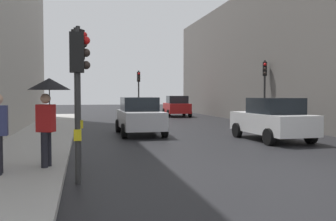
% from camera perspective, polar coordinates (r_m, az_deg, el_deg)
% --- Properties ---
extents(ground_plane, '(120.00, 120.00, 0.00)m').
position_cam_1_polar(ground_plane, '(9.97, 19.75, -8.73)').
color(ground_plane, black).
extents(sidewalk_kerb, '(2.56, 40.00, 0.16)m').
position_cam_1_polar(sidewalk_kerb, '(14.45, -19.49, -4.94)').
color(sidewalk_kerb, '#A8A5A0').
rests_on(sidewalk_kerb, ground).
extents(building_facade_right, '(12.00, 35.15, 9.08)m').
position_cam_1_polar(building_facade_right, '(28.70, 23.78, 7.54)').
color(building_facade_right, slate).
rests_on(building_facade_right, ground).
extents(traffic_light_mid_street, '(0.34, 0.45, 3.94)m').
position_cam_1_polar(traffic_light_mid_street, '(23.37, 14.43, 4.39)').
color(traffic_light_mid_street, '#2D2D2D').
rests_on(traffic_light_mid_street, ground).
extents(traffic_light_far_median, '(0.25, 0.43, 3.90)m').
position_cam_1_polar(traffic_light_far_median, '(32.23, -4.47, 3.88)').
color(traffic_light_far_median, '#2D2D2D').
rests_on(traffic_light_far_median, ground).
extents(traffic_light_near_left, '(0.43, 0.24, 3.31)m').
position_cam_1_polar(traffic_light_near_left, '(8.20, -13.45, 5.01)').
color(traffic_light_near_left, '#2D2D2D').
rests_on(traffic_light_near_left, ground).
extents(traffic_light_near_right, '(0.45, 0.35, 3.84)m').
position_cam_1_polar(traffic_light_near_right, '(11.05, -13.32, 6.23)').
color(traffic_light_near_right, '#2D2D2D').
rests_on(traffic_light_near_right, ground).
extents(car_white_compact, '(2.17, 4.28, 1.76)m').
position_cam_1_polar(car_white_compact, '(16.06, 15.53, -1.29)').
color(car_white_compact, silver).
rests_on(car_white_compact, ground).
extents(car_silver_hatchback, '(2.03, 4.21, 1.76)m').
position_cam_1_polar(car_silver_hatchback, '(17.85, -4.31, -0.83)').
color(car_silver_hatchback, '#BCBCC1').
rests_on(car_silver_hatchback, ground).
extents(car_red_sedan, '(2.28, 4.33, 1.76)m').
position_cam_1_polar(car_red_sedan, '(32.20, 1.33, 0.67)').
color(car_red_sedan, red).
rests_on(car_red_sedan, ground).
extents(pedestrian_with_umbrella, '(1.00, 1.00, 2.14)m').
position_cam_1_polar(pedestrian_with_umbrella, '(9.45, -17.69, 1.92)').
color(pedestrian_with_umbrella, black).
rests_on(pedestrian_with_umbrella, sidewalk_kerb).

